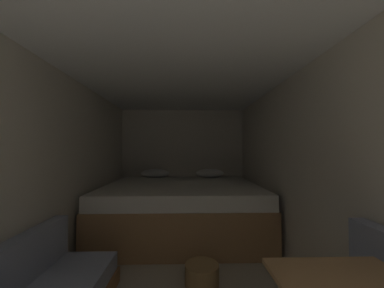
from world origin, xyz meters
TOP-DOWN VIEW (x-y plane):
  - ground_plane at (0.00, 1.92)m, footprint 6.83×6.83m
  - wall_back at (0.00, 4.36)m, footprint 2.58×0.05m
  - wall_left at (-1.26, 1.92)m, footprint 0.05×4.83m
  - wall_right at (1.26, 1.92)m, footprint 0.05×4.83m
  - ceiling_slab at (0.00, 1.92)m, footprint 2.58×4.83m
  - bed at (0.00, 3.32)m, footprint 2.36×1.97m
  - wicker_basket at (0.22, 1.92)m, footprint 0.33×0.33m

SIDE VIEW (x-z plane):
  - ground_plane at x=0.00m, z-range 0.00..0.00m
  - wicker_basket at x=0.22m, z-range 0.00..0.20m
  - bed at x=0.00m, z-range -0.08..0.86m
  - wall_back at x=0.00m, z-range 0.00..2.13m
  - wall_left at x=-1.26m, z-range 0.00..2.13m
  - wall_right at x=1.26m, z-range 0.00..2.13m
  - ceiling_slab at x=0.00m, z-range 2.13..2.18m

